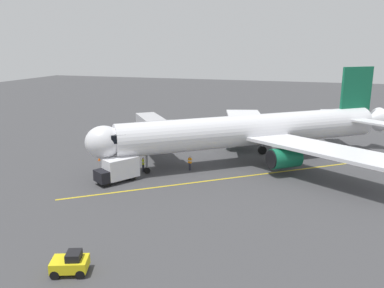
# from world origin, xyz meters

# --- Properties ---
(ground_plane) EXTENTS (220.00, 220.00, 0.00)m
(ground_plane) POSITION_xyz_m (0.00, 0.00, 0.00)
(ground_plane) COLOR #424244
(apron_lead_in_line) EXTENTS (32.01, 24.37, 0.01)m
(apron_lead_in_line) POSITION_xyz_m (0.63, 8.34, 0.01)
(apron_lead_in_line) COLOR yellow
(apron_lead_in_line) RESTS_ON ground
(airplane) EXTENTS (34.54, 31.60, 11.50)m
(airplane) POSITION_xyz_m (0.41, 2.17, 4.00)
(airplane) COLOR white
(airplane) RESTS_ON ground
(jet_bridge) EXTENTS (8.60, 10.25, 5.40)m
(jet_bridge) POSITION_xyz_m (12.64, 4.71, 3.76)
(jet_bridge) COLOR #B7B7BC
(jet_bridge) RESTS_ON ground
(ground_crew_marshaller) EXTENTS (0.40, 0.47, 1.71)m
(ground_crew_marshaller) POSITION_xyz_m (12.06, 10.01, 0.89)
(ground_crew_marshaller) COLOR #23232D
(ground_crew_marshaller) RESTS_ON ground
(ground_crew_wing_walker) EXTENTS (0.46, 0.36, 1.71)m
(ground_crew_wing_walker) POSITION_xyz_m (7.03, 7.94, 0.89)
(ground_crew_wing_walker) COLOR #23232D
(ground_crew_wing_walker) RESTS_ON ground
(tug_near_nose) EXTENTS (2.67, 2.20, 1.50)m
(tug_near_nose) POSITION_xyz_m (7.98, 30.62, 0.70)
(tug_near_nose) COLOR yellow
(tug_near_nose) RESTS_ON ground
(box_truck_portside) EXTENTS (4.10, 4.93, 2.62)m
(box_truck_portside) POSITION_xyz_m (13.26, 14.00, 1.39)
(box_truck_portside) COLOR black
(box_truck_portside) RESTS_ON ground
(safety_cone_nose_left) EXTENTS (0.32, 0.32, 0.55)m
(safety_cone_nose_left) POSITION_xyz_m (19.22, 7.66, 0.28)
(safety_cone_nose_left) COLOR #F2590F
(safety_cone_nose_left) RESTS_ON ground
(safety_cone_nose_right) EXTENTS (0.32, 0.32, 0.55)m
(safety_cone_nose_right) POSITION_xyz_m (21.50, 3.84, 0.28)
(safety_cone_nose_right) COLOR #F2590F
(safety_cone_nose_right) RESTS_ON ground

